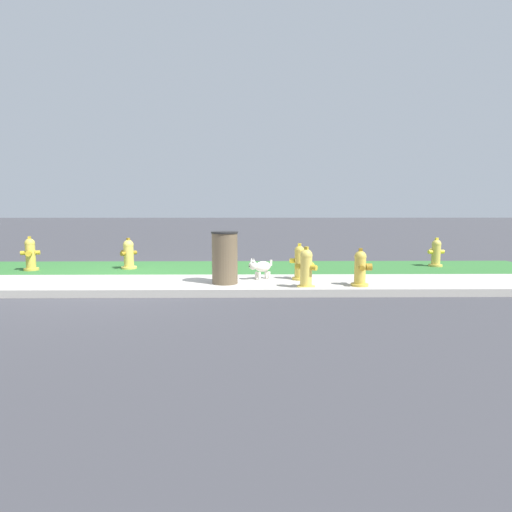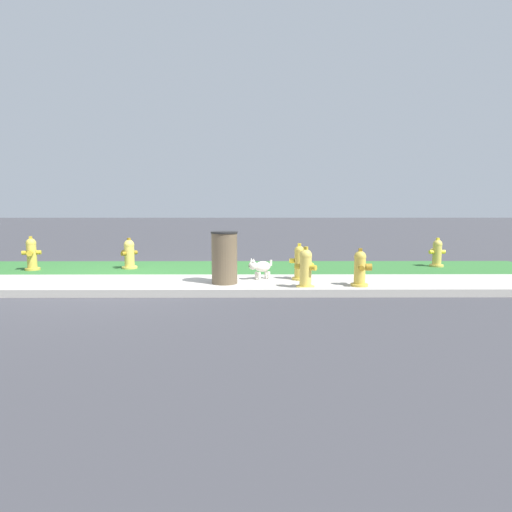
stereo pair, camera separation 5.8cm
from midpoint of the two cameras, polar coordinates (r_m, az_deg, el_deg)
The scene contains 12 objects.
ground_plane at distance 7.48m, azimuth -19.99°, elevation -3.77°, with size 120.00×120.00×0.00m, color #38383D.
sidewalk_pavement at distance 7.48m, azimuth -19.99°, elevation -3.74°, with size 18.00×1.92×0.01m, color #ADA89E.
grass_verge at distance 9.39m, azimuth -15.85°, elevation -1.56°, with size 18.00×2.14×0.01m, color #2D662D.
street_curb at distance 6.52m, azimuth -23.07°, elevation -4.86°, with size 18.00×0.16×0.12m, color #ADA89E.
fire_hydrant_near_corner at distance 9.24m, azimuth -17.49°, elevation 0.27°, with size 0.37×0.38×0.68m.
fire_hydrant_mid_block at distance 6.98m, azimuth 14.89°, elevation -1.75°, with size 0.35×0.37×0.65m.
fire_hydrant_by_grass_verge at distance 10.03m, azimuth 24.59°, elevation 0.39°, with size 0.38×0.35×0.66m.
fire_hydrant_at_driveway at distance 9.82m, azimuth -29.25°, elevation 0.24°, with size 0.38×0.36×0.73m.
fire_hydrant_across_street at distance 7.41m, azimuth 6.42°, elevation -0.95°, with size 0.36×0.33×0.69m.
fire_hydrant_far_end at distance 6.61m, azimuth 7.37°, elevation -1.82°, with size 0.36×0.35×0.70m.
small_white_dog at distance 7.42m, azimuth 0.86°, elevation -1.58°, with size 0.45×0.34×0.42m.
trash_bin at distance 7.00m, azimuth -4.30°, elevation -0.25°, with size 0.47×0.47×0.92m.
Camera 2 is at (2.54, -6.93, 1.30)m, focal length 28.00 mm.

